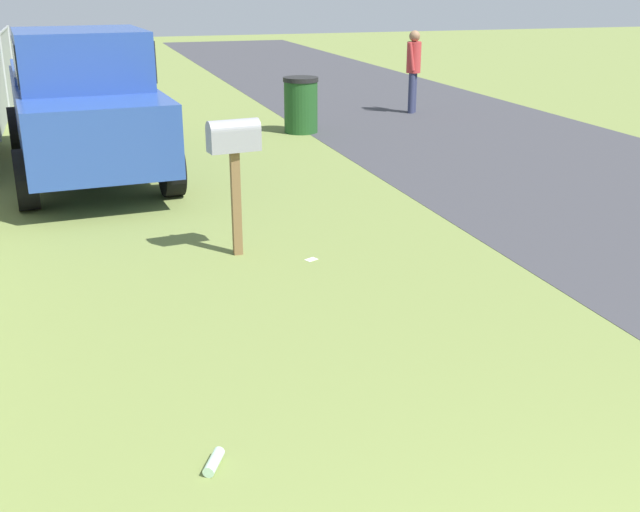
{
  "coord_description": "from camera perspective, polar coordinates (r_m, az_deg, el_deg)",
  "views": [
    {
      "loc": [
        -0.78,
        2.01,
        2.72
      ],
      "look_at": [
        4.28,
        0.41,
        0.82
      ],
      "focal_mm": 43.52,
      "sensor_mm": 36.0,
      "label": 1
    }
  ],
  "objects": [
    {
      "name": "pedestrian",
      "position": [
        16.98,
        6.89,
        13.73
      ],
      "size": [
        0.4,
        0.43,
        1.71
      ],
      "rotation": [
        0.0,
        0.0,
        4.02
      ],
      "color": "#2D3351",
      "rests_on": "ground"
    },
    {
      "name": "litter_bottle_midfield_b",
      "position": [
        4.77,
        -7.81,
        -14.77
      ],
      "size": [
        0.23,
        0.16,
        0.07
      ],
      "primitive_type": "cylinder",
      "rotation": [
        0.0,
        1.57,
        2.66
      ],
      "color": "#B2D8BF",
      "rests_on": "ground"
    },
    {
      "name": "litter_wrapper_by_mailbox",
      "position": [
        7.97,
        -0.65,
        -0.25
      ],
      "size": [
        0.13,
        0.14,
        0.01
      ],
      "primitive_type": "cube",
      "rotation": [
        0.0,
        0.0,
        5.14
      ],
      "color": "silver",
      "rests_on": "ground"
    },
    {
      "name": "trash_bin",
      "position": [
        14.69,
        -1.42,
        11.05
      ],
      "size": [
        0.65,
        0.65,
        1.02
      ],
      "color": "#1E4C1E",
      "rests_on": "ground"
    },
    {
      "name": "mailbox",
      "position": [
        7.88,
        -6.34,
        7.98
      ],
      "size": [
        0.26,
        0.54,
        1.41
      ],
      "rotation": [
        0.0,
        0.0,
        0.12
      ],
      "color": "brown",
      "rests_on": "ground"
    },
    {
      "name": "pickup_truck",
      "position": [
        11.78,
        -17.09,
        10.96
      ],
      "size": [
        5.55,
        2.38,
        2.09
      ],
      "rotation": [
        0.0,
        0.0,
        3.22
      ],
      "color": "#284793",
      "rests_on": "ground"
    }
  ]
}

